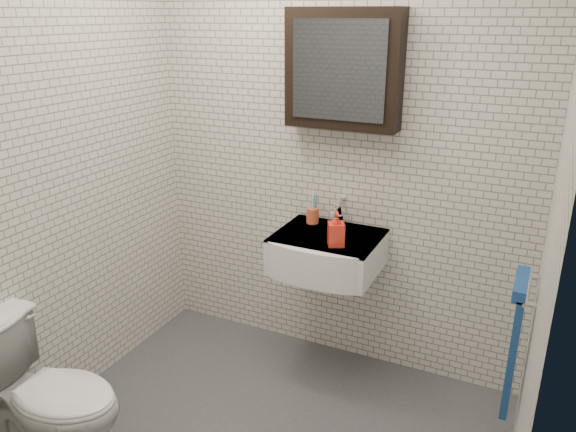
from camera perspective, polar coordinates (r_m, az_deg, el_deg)
The scene contains 8 objects.
room_shell at distance 2.18m, azimuth -4.33°, elevation 6.48°, with size 2.22×2.02×2.51m.
washbasin at distance 3.02m, azimuth 3.77°, elevation -3.81°, with size 0.55×0.50×0.20m.
faucet at distance 3.13m, azimuth 5.19°, elevation 0.21°, with size 0.06×0.20×0.15m.
mirror_cabinet at distance 2.96m, azimuth 5.64°, elevation 14.60°, with size 0.60×0.15×0.60m.
towel_rail at distance 2.52m, azimuth 22.09°, elevation -11.37°, with size 0.09×0.30×0.58m.
toothbrush_cup at distance 3.16m, azimuth 2.52°, elevation 0.13°, with size 0.07×0.07×0.19m.
soap_bottle at distance 2.85m, azimuth 4.92°, elevation -1.30°, with size 0.08×0.08×0.18m, color #F45319.
toilet at distance 2.84m, azimuth -23.19°, elevation -16.53°, with size 0.40×0.71×0.72m, color white.
Camera 1 is at (1.06, -1.84, 1.98)m, focal length 35.00 mm.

